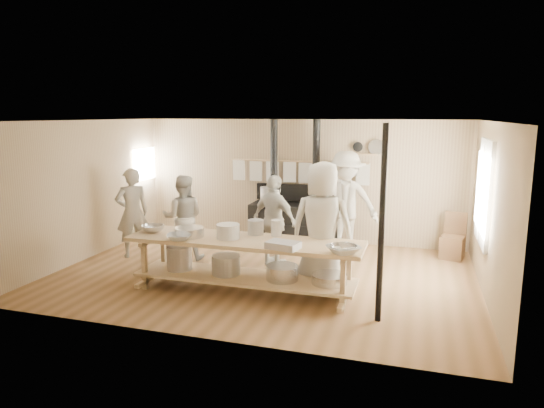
% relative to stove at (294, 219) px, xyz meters
% --- Properties ---
extents(ground, '(7.00, 7.00, 0.00)m').
position_rel_stove_xyz_m(ground, '(0.01, -2.12, -0.52)').
color(ground, brown).
rests_on(ground, ground).
extents(room_shell, '(7.00, 7.00, 7.00)m').
position_rel_stove_xyz_m(room_shell, '(0.01, -2.12, 1.10)').
color(room_shell, tan).
rests_on(room_shell, ground).
extents(window_right, '(0.09, 1.50, 1.65)m').
position_rel_stove_xyz_m(window_right, '(3.48, -1.52, 0.98)').
color(window_right, beige).
rests_on(window_right, ground).
extents(left_opening, '(0.00, 0.90, 0.90)m').
position_rel_stove_xyz_m(left_opening, '(-3.44, -0.12, 1.08)').
color(left_opening, white).
rests_on(left_opening, ground).
extents(stove, '(1.90, 0.75, 2.60)m').
position_rel_stove_xyz_m(stove, '(0.00, 0.00, 0.00)').
color(stove, black).
rests_on(stove, ground).
extents(towel_rail, '(3.00, 0.04, 0.47)m').
position_rel_stove_xyz_m(towel_rail, '(0.01, 0.28, 1.03)').
color(towel_rail, tan).
rests_on(towel_rail, ground).
extents(back_wall_shelf, '(0.63, 0.14, 0.32)m').
position_rel_stove_xyz_m(back_wall_shelf, '(1.47, 0.32, 1.48)').
color(back_wall_shelf, tan).
rests_on(back_wall_shelf, ground).
extents(prep_table, '(3.60, 0.90, 0.85)m').
position_rel_stove_xyz_m(prep_table, '(-0.00, -3.02, -0.00)').
color(prep_table, tan).
rests_on(prep_table, ground).
extents(support_post, '(0.08, 0.08, 2.60)m').
position_rel_stove_xyz_m(support_post, '(2.06, -3.47, 0.78)').
color(support_post, black).
rests_on(support_post, ground).
extents(cook_far_left, '(0.73, 0.73, 1.71)m').
position_rel_stove_xyz_m(cook_far_left, '(-2.71, -1.80, 0.34)').
color(cook_far_left, beige).
rests_on(cook_far_left, ground).
extents(cook_left, '(0.93, 0.83, 1.60)m').
position_rel_stove_xyz_m(cook_left, '(-1.71, -1.68, 0.28)').
color(cook_left, beige).
rests_on(cook_left, ground).
extents(cook_center, '(1.00, 0.67, 2.01)m').
position_rel_stove_xyz_m(cook_center, '(1.10, -2.51, 0.49)').
color(cook_center, beige).
rests_on(cook_center, ground).
extents(cook_right, '(1.05, 0.77, 1.65)m').
position_rel_stove_xyz_m(cook_right, '(0.05, -1.57, 0.31)').
color(cook_right, beige).
rests_on(cook_right, ground).
extents(cook_by_window, '(1.30, 0.75, 2.01)m').
position_rel_stove_xyz_m(cook_by_window, '(1.12, -0.30, 0.48)').
color(cook_by_window, beige).
rests_on(cook_by_window, ground).
extents(chair, '(0.49, 0.49, 0.87)m').
position_rel_stove_xyz_m(chair, '(3.16, -0.15, -0.26)').
color(chair, '#4F351F').
rests_on(chair, ground).
extents(bowl_white_a, '(0.47, 0.47, 0.09)m').
position_rel_stove_xyz_m(bowl_white_a, '(-0.90, -3.35, 0.37)').
color(bowl_white_a, white).
rests_on(bowl_white_a, prep_table).
extents(bowl_steel_a, '(0.49, 0.49, 0.11)m').
position_rel_stove_xyz_m(bowl_steel_a, '(-1.54, -3.02, 0.38)').
color(bowl_steel_a, silver).
rests_on(bowl_steel_a, prep_table).
extents(bowl_white_b, '(0.61, 0.61, 0.11)m').
position_rel_stove_xyz_m(bowl_white_b, '(1.56, -3.35, 0.38)').
color(bowl_white_b, white).
rests_on(bowl_white_b, prep_table).
extents(bowl_steel_b, '(0.41, 0.41, 0.12)m').
position_rel_stove_xyz_m(bowl_steel_b, '(1.56, -3.35, 0.39)').
color(bowl_steel_b, silver).
rests_on(bowl_steel_b, prep_table).
extents(roasting_pan, '(0.50, 0.38, 0.10)m').
position_rel_stove_xyz_m(roasting_pan, '(0.71, -3.35, 0.38)').
color(roasting_pan, '#B2B2B7').
rests_on(roasting_pan, prep_table).
extents(mixing_bowl_large, '(0.59, 0.59, 0.14)m').
position_rel_stove_xyz_m(mixing_bowl_large, '(-0.85, -3.11, 0.40)').
color(mixing_bowl_large, silver).
rests_on(mixing_bowl_large, prep_table).
extents(bucket_galv, '(0.30, 0.30, 0.23)m').
position_rel_stove_xyz_m(bucket_galv, '(0.08, -2.69, 0.44)').
color(bucket_galv, gray).
rests_on(bucket_galv, prep_table).
extents(deep_bowl_enamel, '(0.38, 0.38, 0.22)m').
position_rel_stove_xyz_m(deep_bowl_enamel, '(-0.24, -3.05, 0.44)').
color(deep_bowl_enamel, white).
rests_on(deep_bowl_enamel, prep_table).
extents(pitcher, '(0.19, 0.19, 0.25)m').
position_rel_stove_xyz_m(pitcher, '(0.42, -2.69, 0.45)').
color(pitcher, white).
rests_on(pitcher, prep_table).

